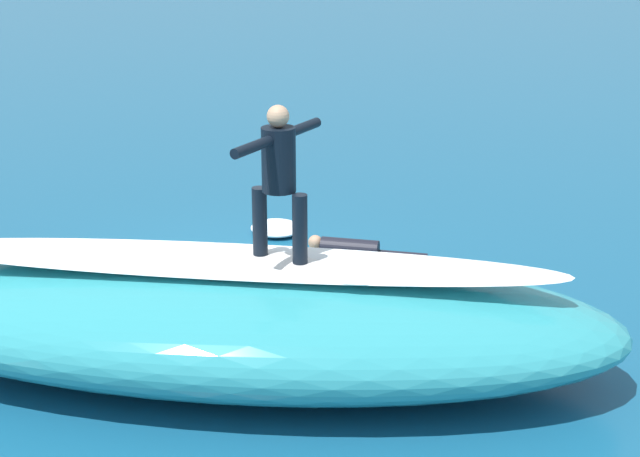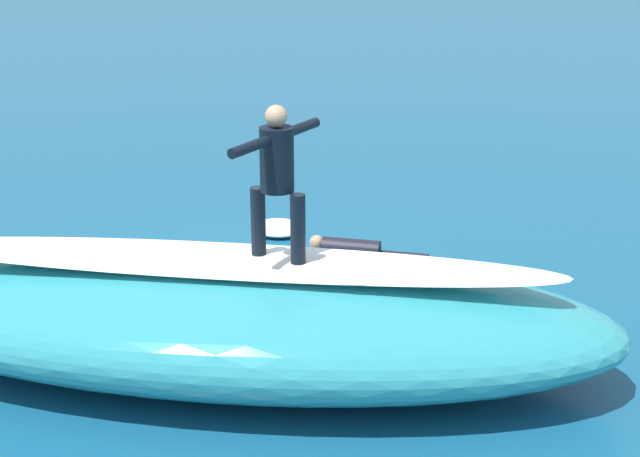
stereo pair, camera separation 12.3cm
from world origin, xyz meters
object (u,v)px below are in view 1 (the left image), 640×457
surfboard_paddling (350,261)px  surfer_paddling (359,250)px  surfer_riding (279,171)px  surfboard_riding (280,263)px

surfboard_paddling → surfer_paddling: size_ratio=1.49×
surfboard_paddling → surfer_paddling: surfer_paddling is taller
surfer_riding → surfboard_paddling: bearing=-74.5°
surfboard_riding → surfer_riding: 0.97m
surfer_riding → surfboard_paddling: 3.90m
surfboard_paddling → surfboard_riding: bearing=88.4°
surfboard_riding → surfer_riding: bearing=136.4°
surfboard_riding → surfer_paddling: size_ratio=1.32×
surfer_paddling → surfboard_paddling: bearing=0.0°
surfboard_riding → surfboard_paddling: size_ratio=0.89×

